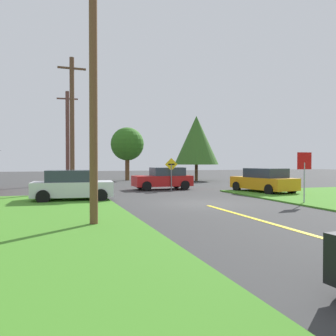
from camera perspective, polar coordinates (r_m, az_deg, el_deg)
ground_plane at (r=17.79m, az=5.09°, el=-5.64°), size 120.00×120.00×0.00m
lane_stripe_center at (r=10.98m, az=22.01°, el=-9.91°), size 0.20×14.00×0.01m
stop_sign at (r=18.51m, az=20.99°, el=0.10°), size 0.82×0.07×2.52m
car_approaching_junction at (r=26.27m, az=-0.71°, el=-1.70°), size 4.30×2.09×1.62m
car_on_crossroad at (r=24.27m, az=15.09°, el=-1.96°), size 2.75×4.81×1.62m
parked_car_near_building at (r=19.30m, az=-15.15°, el=-2.75°), size 4.24×2.39×1.62m
utility_pole_near at (r=11.86m, az=-11.87°, el=12.34°), size 1.80×0.39×8.51m
utility_pole_mid at (r=24.26m, az=-15.10°, el=6.88°), size 1.80×0.30×8.85m
utility_pole_far at (r=32.73m, az=-15.78°, el=4.79°), size 1.80×0.33×8.24m
direction_sign at (r=25.36m, az=0.54°, el=-0.37°), size 0.89×0.21×2.31m
oak_tree_left at (r=38.84m, az=-6.54°, el=3.80°), size 3.58×3.58×5.74m
pine_tree_center at (r=37.77m, az=4.57°, el=4.47°), size 4.67×4.67×6.88m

